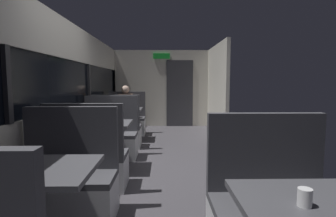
{
  "coord_description": "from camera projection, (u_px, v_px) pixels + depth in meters",
  "views": [
    {
      "loc": [
        0.06,
        -3.97,
        1.35
      ],
      "look_at": [
        0.15,
        1.62,
        0.79
      ],
      "focal_mm": 28.61,
      "sensor_mm": 36.0,
      "label": 1
    }
  ],
  "objects": [
    {
      "name": "ground_plane",
      "position": [
        160.0,
        171.0,
        4.08
      ],
      "size": [
        3.3,
        9.2,
        0.02
      ],
      "primitive_type": "cube",
      "color": "#423F44"
    },
    {
      "name": "carriage_window_panel_left",
      "position": [
        61.0,
        98.0,
        3.95
      ],
      "size": [
        0.09,
        8.48,
        2.3
      ],
      "color": "beige",
      "rests_on": "ground_plane"
    },
    {
      "name": "carriage_end_bulkhead",
      "position": [
        164.0,
        89.0,
        8.14
      ],
      "size": [
        2.9,
        0.11,
        2.3
      ],
      "color": "beige",
      "rests_on": "ground_plane"
    },
    {
      "name": "carriage_aisle_panel_right",
      "position": [
        217.0,
        90.0,
        6.98
      ],
      "size": [
        0.08,
        2.4,
        2.3
      ],
      "primitive_type": "cube",
      "color": "beige",
      "rests_on": "ground_plane"
    },
    {
      "name": "dining_table_near_window",
      "position": [
        31.0,
        181.0,
        1.92
      ],
      "size": [
        0.9,
        0.7,
        0.74
      ],
      "color": "#9E9EA3",
      "rests_on": "ground_plane"
    },
    {
      "name": "bench_near_window_facing_entry",
      "position": [
        68.0,
        186.0,
        2.65
      ],
      "size": [
        0.95,
        0.5,
        1.1
      ],
      "color": "silver",
      "rests_on": "ground_plane"
    },
    {
      "name": "dining_table_mid_window",
      "position": [
        101.0,
        129.0,
        4.04
      ],
      "size": [
        0.9,
        0.7,
        0.74
      ],
      "color": "#9E9EA3",
      "rests_on": "ground_plane"
    },
    {
      "name": "bench_mid_window_facing_end",
      "position": [
        88.0,
        163.0,
        3.38
      ],
      "size": [
        0.95,
        0.5,
        1.1
      ],
      "color": "silver",
      "rests_on": "ground_plane"
    },
    {
      "name": "bench_mid_window_facing_entry",
      "position": [
        110.0,
        139.0,
        4.77
      ],
      "size": [
        0.95,
        0.5,
        1.1
      ],
      "color": "silver",
      "rests_on": "ground_plane"
    },
    {
      "name": "dining_table_far_window",
      "position": [
        122.0,
        113.0,
        6.17
      ],
      "size": [
        0.9,
        0.7,
        0.74
      ],
      "color": "#9E9EA3",
      "rests_on": "ground_plane"
    },
    {
      "name": "bench_far_window_facing_end",
      "position": [
        117.0,
        132.0,
        5.5
      ],
      "size": [
        0.95,
        0.5,
        1.1
      ],
      "color": "silver",
      "rests_on": "ground_plane"
    },
    {
      "name": "bench_far_window_facing_entry",
      "position": [
        127.0,
        122.0,
        6.89
      ],
      "size": [
        0.95,
        0.5,
        1.1
      ],
      "color": "silver",
      "rests_on": "ground_plane"
    },
    {
      "name": "bench_front_aisle_facing_entry",
      "position": [
        271.0,
        214.0,
        2.08
      ],
      "size": [
        0.95,
        0.5,
        1.1
      ],
      "color": "silver",
      "rests_on": "ground_plane"
    },
    {
      "name": "seated_passenger",
      "position": [
        126.0,
        114.0,
        6.8
      ],
      "size": [
        0.47,
        0.55,
        1.26
      ],
      "color": "#26262D",
      "rests_on": "ground_plane"
    },
    {
      "name": "coffee_cup_primary",
      "position": [
        305.0,
        197.0,
        1.32
      ],
      "size": [
        0.07,
        0.07,
        0.09
      ],
      "color": "white",
      "rests_on": "dining_table_front_aisle"
    },
    {
      "name": "coffee_cup_secondary",
      "position": [
        125.0,
        106.0,
        6.21
      ],
      "size": [
        0.07,
        0.07,
        0.09
      ],
      "color": "white",
      "rests_on": "dining_table_far_window"
    }
  ]
}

